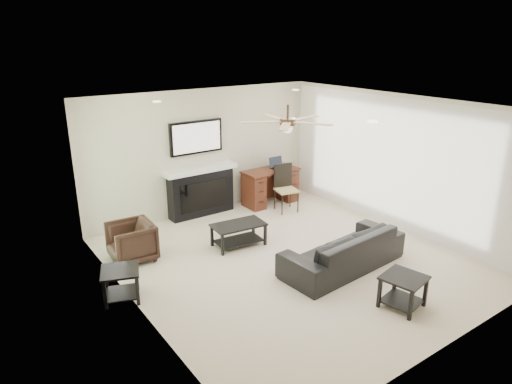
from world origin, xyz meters
TOP-DOWN VIEW (x-y plane):
  - room_shell at (0.19, 0.08)m, footprint 5.50×5.54m
  - sofa at (0.55, -0.66)m, footprint 2.17×0.98m
  - armchair at (-2.05, 1.49)m, footprint 0.73×0.72m
  - coffee_table at (-0.35, 0.94)m, footprint 0.94×0.59m
  - end_table_near at (0.40, -1.91)m, footprint 0.62×0.62m
  - end_table_left at (-2.60, 0.44)m, footprint 0.64×0.64m
  - fireplace_unit at (-0.17, 2.58)m, footprint 1.52×0.34m
  - desk at (1.37, 2.31)m, footprint 1.22×0.56m
  - desk_chair at (1.37, 1.76)m, footprint 0.51×0.52m
  - laptop at (1.57, 2.29)m, footprint 0.33×0.24m

SIDE VIEW (x-z plane):
  - coffee_table at x=-0.35m, z-range 0.00..0.40m
  - end_table_near at x=0.40m, z-range 0.00..0.45m
  - end_table_left at x=-2.60m, z-range 0.00..0.45m
  - sofa at x=0.55m, z-range 0.00..0.62m
  - armchair at x=-2.05m, z-range 0.00..0.63m
  - desk at x=1.37m, z-range 0.00..0.76m
  - desk_chair at x=1.37m, z-range 0.00..0.97m
  - laptop at x=1.57m, z-range 0.76..0.99m
  - fireplace_unit at x=-0.17m, z-range 0.00..1.91m
  - room_shell at x=0.19m, z-range 0.42..2.94m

